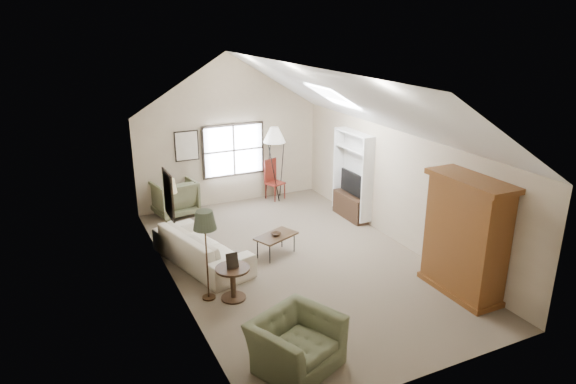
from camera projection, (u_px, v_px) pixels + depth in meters
name	position (u px, v px, depth m)	size (l,w,h in m)	color
room_shell	(297.00, 107.00, 9.63)	(5.01, 8.01, 4.00)	#756854
window	(234.00, 150.00, 13.62)	(1.72, 0.08, 1.42)	black
skylight	(333.00, 96.00, 10.92)	(0.80, 1.20, 0.52)	white
wall_art	(178.00, 169.00, 11.00)	(1.97, 3.71, 0.88)	black
armoire	(465.00, 237.00, 9.16)	(0.60, 1.50, 2.20)	brown
tv_alcove	(353.00, 174.00, 12.62)	(0.32, 1.30, 2.10)	white
media_console	(351.00, 206.00, 12.89)	(0.34, 1.18, 0.60)	#382316
tv_panel	(352.00, 183.00, 12.69)	(0.05, 0.90, 0.55)	black
sofa	(202.00, 247.00, 10.48)	(2.47, 0.97, 0.72)	beige
armchair_near	(296.00, 343.00, 7.37)	(1.19, 1.04, 0.77)	#606949
armchair_far	(174.00, 198.00, 13.01)	(0.99, 1.02, 0.93)	#6A6F4E
coffee_table	(276.00, 245.00, 10.88)	(0.90, 0.50, 0.46)	#322414
bowl	(276.00, 234.00, 10.80)	(0.21, 0.21, 0.05)	#342515
side_table	(233.00, 283.00, 9.18)	(0.62, 0.62, 0.62)	#392517
side_chair	(275.00, 180.00, 14.13)	(0.43, 0.43, 1.11)	maroon
tripod_lamp	(275.00, 163.00, 13.96)	(0.60, 0.60, 2.06)	white
dark_lamp	(207.00, 255.00, 9.00)	(0.41, 0.41, 1.72)	#272D20
tan_lamp	(172.00, 211.00, 11.25)	(0.31, 0.31, 1.55)	tan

